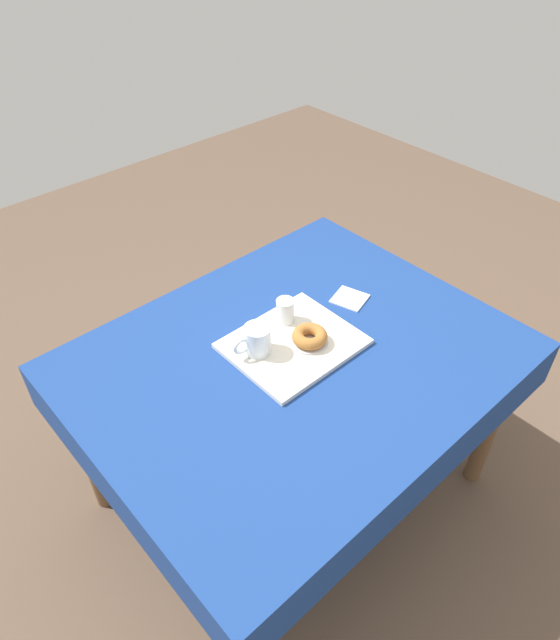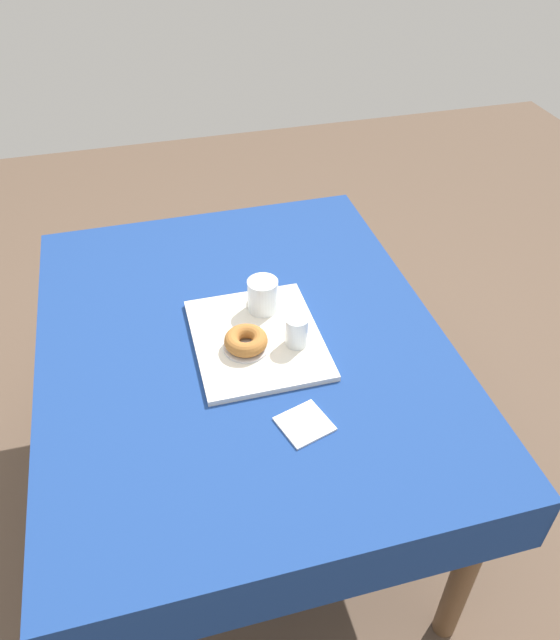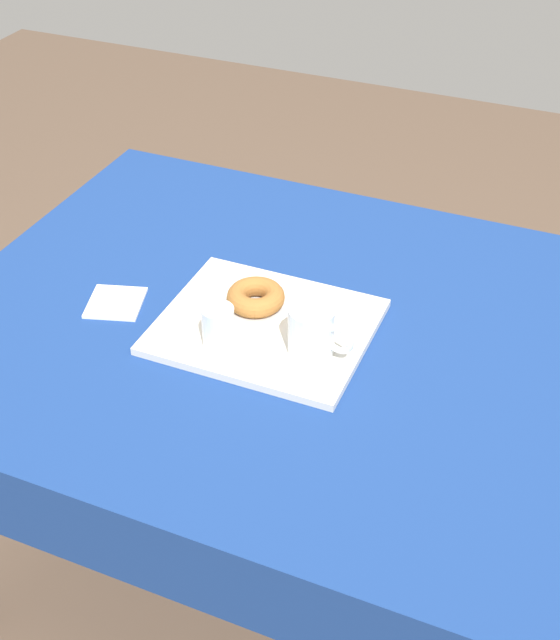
# 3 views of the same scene
# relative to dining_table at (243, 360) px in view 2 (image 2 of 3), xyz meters

# --- Properties ---
(ground_plane) EXTENTS (6.00, 6.00, 0.00)m
(ground_plane) POSITION_rel_dining_table_xyz_m (0.00, 0.00, -0.66)
(ground_plane) COLOR brown
(dining_table) EXTENTS (1.35, 1.08, 0.74)m
(dining_table) POSITION_rel_dining_table_xyz_m (0.00, 0.00, 0.00)
(dining_table) COLOR navy
(dining_table) RESTS_ON ground
(serving_tray) EXTENTS (0.40, 0.34, 0.02)m
(serving_tray) POSITION_rel_dining_table_xyz_m (0.02, 0.04, 0.09)
(serving_tray) COLOR silver
(serving_tray) RESTS_ON dining_table
(tea_mug_left) EXTENTS (0.13, 0.09, 0.10)m
(tea_mug_left) POSITION_rel_dining_table_xyz_m (-0.09, 0.08, 0.15)
(tea_mug_left) COLOR white
(tea_mug_left) RESTS_ON serving_tray
(water_glass_near) EXTENTS (0.06, 0.06, 0.08)m
(water_glass_near) POSITION_rel_dining_table_xyz_m (0.08, 0.13, 0.14)
(water_glass_near) COLOR white
(water_glass_near) RESTS_ON serving_tray
(donut_plate_left) EXTENTS (0.12, 0.12, 0.01)m
(donut_plate_left) POSITION_rel_dining_table_xyz_m (0.06, 0.00, 0.10)
(donut_plate_left) COLOR silver
(donut_plate_left) RESTS_ON serving_tray
(sugar_donut_left) EXTENTS (0.11, 0.11, 0.04)m
(sugar_donut_left) POSITION_rel_dining_table_xyz_m (0.06, 0.00, 0.13)
(sugar_donut_left) COLOR #A3662D
(sugar_donut_left) RESTS_ON donut_plate_left
(paper_napkin) EXTENTS (0.14, 0.14, 0.01)m
(paper_napkin) POSITION_rel_dining_table_xyz_m (0.34, 0.08, 0.09)
(paper_napkin) COLOR white
(paper_napkin) RESTS_ON dining_table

